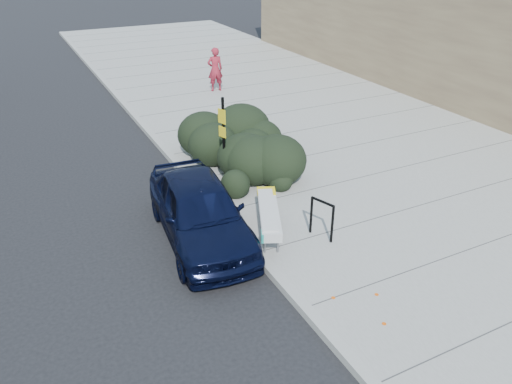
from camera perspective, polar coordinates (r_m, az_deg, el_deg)
ground at (r=11.02m, az=0.19°, el=-7.58°), size 120.00×120.00×0.00m
sidewalk_near at (r=17.41m, az=9.19°, el=6.15°), size 11.20×50.00×0.15m
curb_near at (r=15.02m, az=-8.54°, el=2.65°), size 0.22×50.00×0.17m
bench at (r=11.36m, az=1.45°, el=-2.42°), size 1.29×2.14×0.65m
bike_rack at (r=11.26m, az=7.54°, el=-2.67°), size 0.26×0.62×0.95m
sign_post at (r=13.47m, az=-3.77°, el=6.55°), size 0.13×0.27×2.40m
hedge at (r=14.85m, az=-1.98°, el=6.48°), size 2.74×4.73×1.69m
sedan_navy at (r=11.38m, az=-6.43°, el=-2.09°), size 2.19×4.54×1.50m
pedestrian at (r=22.14m, az=-4.69°, el=13.80°), size 0.71×0.50×1.86m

